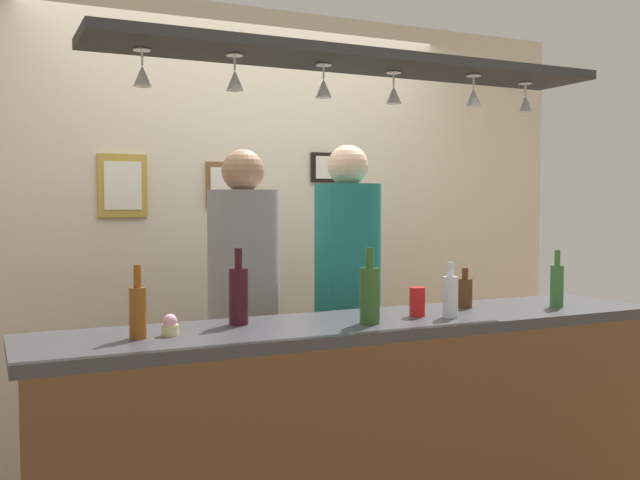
{
  "coord_description": "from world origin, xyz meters",
  "views": [
    {
      "loc": [
        -1.41,
        -2.87,
        1.47
      ],
      "look_at": [
        0.0,
        0.1,
        1.3
      ],
      "focal_mm": 40.04,
      "sensor_mm": 36.0,
      "label": 1
    }
  ],
  "objects": [
    {
      "name": "back_wall",
      "position": [
        0.0,
        1.1,
        1.3
      ],
      "size": [
        4.4,
        0.06,
        2.6
      ],
      "primitive_type": "cube",
      "color": "beige",
      "rests_on": "ground_plane"
    },
    {
      "name": "bar_counter",
      "position": [
        0.0,
        -0.5,
        0.67
      ],
      "size": [
        2.7,
        0.55,
        0.99
      ],
      "color": "#38383D",
      "rests_on": "ground_plane"
    },
    {
      "name": "overhead_glass_rack",
      "position": [
        0.0,
        -0.3,
        2.04
      ],
      "size": [
        2.2,
        0.36,
        0.04
      ],
      "primitive_type": "cube",
      "color": "black"
    },
    {
      "name": "hanging_wineglass_far_left",
      "position": [
        -0.87,
        -0.25,
        1.93
      ],
      "size": [
        0.07,
        0.07,
        0.13
      ],
      "color": "silver",
      "rests_on": "overhead_glass_rack"
    },
    {
      "name": "hanging_wineglass_left",
      "position": [
        -0.54,
        -0.3,
        1.93
      ],
      "size": [
        0.07,
        0.07,
        0.13
      ],
      "color": "silver",
      "rests_on": "overhead_glass_rack"
    },
    {
      "name": "hanging_wineglass_center_left",
      "position": [
        -0.16,
        -0.27,
        1.93
      ],
      "size": [
        0.07,
        0.07,
        0.13
      ],
      "color": "silver",
      "rests_on": "overhead_glass_rack"
    },
    {
      "name": "hanging_wineglass_center",
      "position": [
        0.18,
        -0.24,
        1.93
      ],
      "size": [
        0.07,
        0.07,
        0.13
      ],
      "color": "silver",
      "rests_on": "overhead_glass_rack"
    },
    {
      "name": "hanging_wineglass_center_right",
      "position": [
        0.53,
        -0.33,
        1.93
      ],
      "size": [
        0.07,
        0.07,
        0.13
      ],
      "color": "silver",
      "rests_on": "overhead_glass_rack"
    },
    {
      "name": "hanging_wineglass_right",
      "position": [
        0.88,
        -0.27,
        1.93
      ],
      "size": [
        0.07,
        0.07,
        0.13
      ],
      "color": "silver",
      "rests_on": "overhead_glass_rack"
    },
    {
      "name": "person_left_grey_shirt",
      "position": [
        -0.29,
        0.34,
        1.04
      ],
      "size": [
        0.34,
        0.34,
        1.72
      ],
      "color": "#2D334C",
      "rests_on": "ground_plane"
    },
    {
      "name": "person_middle_teal_shirt",
      "position": [
        0.27,
        0.34,
        1.07
      ],
      "size": [
        0.34,
        0.34,
        1.76
      ],
      "color": "#2D334C",
      "rests_on": "ground_plane"
    },
    {
      "name": "bottle_beer_brown_stubby",
      "position": [
        0.56,
        -0.25,
        1.06
      ],
      "size": [
        0.07,
        0.07,
        0.18
      ],
      "color": "#512D14",
      "rests_on": "bar_counter"
    },
    {
      "name": "bottle_beer_green_import",
      "position": [
        0.96,
        -0.41,
        1.1
      ],
      "size": [
        0.06,
        0.06,
        0.26
      ],
      "color": "#336B2D",
      "rests_on": "bar_counter"
    },
    {
      "name": "bottle_wine_dark_red",
      "position": [
        -0.51,
        -0.24,
        1.11
      ],
      "size": [
        0.08,
        0.08,
        0.3
      ],
      "color": "#380F19",
      "rests_on": "bar_counter"
    },
    {
      "name": "bottle_soda_clear",
      "position": [
        0.34,
        -0.45,
        1.09
      ],
      "size": [
        0.06,
        0.06,
        0.23
      ],
      "color": "silver",
      "rests_on": "bar_counter"
    },
    {
      "name": "bottle_beer_amber_tall",
      "position": [
        -0.92,
        -0.36,
        1.09
      ],
      "size": [
        0.06,
        0.06,
        0.26
      ],
      "color": "brown",
      "rests_on": "bar_counter"
    },
    {
      "name": "bottle_champagne_green",
      "position": [
        -0.04,
        -0.44,
        1.11
      ],
      "size": [
        0.08,
        0.08,
        0.3
      ],
      "color": "#2D5623",
      "rests_on": "bar_counter"
    },
    {
      "name": "drink_can",
      "position": [
        0.23,
        -0.37,
        1.05
      ],
      "size": [
        0.07,
        0.07,
        0.12
      ],
      "primitive_type": "cylinder",
      "color": "red",
      "rests_on": "bar_counter"
    },
    {
      "name": "cupcake",
      "position": [
        -0.81,
        -0.35,
        1.03
      ],
      "size": [
        0.06,
        0.06,
        0.08
      ],
      "color": "beige",
      "rests_on": "bar_counter"
    },
    {
      "name": "picture_frame_crest",
      "position": [
        -0.17,
        1.06,
        1.57
      ],
      "size": [
        0.18,
        0.02,
        0.26
      ],
      "color": "brown",
      "rests_on": "back_wall"
    },
    {
      "name": "picture_frame_caricature",
      "position": [
        -0.72,
        1.06,
        1.56
      ],
      "size": [
        0.26,
        0.02,
        0.34
      ],
      "color": "#B29338",
      "rests_on": "back_wall"
    },
    {
      "name": "picture_frame_upper_small",
      "position": [
        0.5,
        1.06,
        1.68
      ],
      "size": [
        0.22,
        0.02,
        0.18
      ],
      "color": "black",
      "rests_on": "back_wall"
    }
  ]
}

